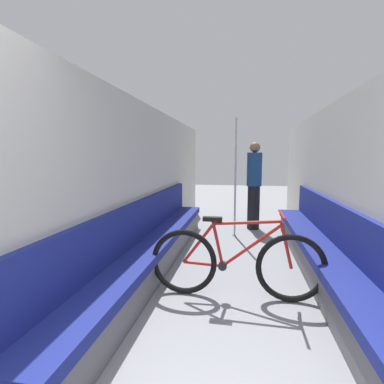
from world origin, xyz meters
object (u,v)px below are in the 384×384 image
(bicycle, at_px, (236,263))
(grab_pole_near, at_px, (235,179))
(bench_seat_row_right, at_px, (326,258))
(bench_seat_row_left, at_px, (152,248))
(passenger_standing, at_px, (254,184))

(bicycle, relative_size, grab_pole_near, 0.83)
(grab_pole_near, bearing_deg, bench_seat_row_right, -59.76)
(bicycle, bearing_deg, grab_pole_near, 92.84)
(bench_seat_row_left, distance_m, passenger_standing, 2.96)
(bench_seat_row_right, xyz_separation_m, grab_pole_near, (-1.13, 1.93, 0.77))
(bicycle, xyz_separation_m, passenger_standing, (0.27, 3.14, 0.54))
(bench_seat_row_left, height_order, grab_pole_near, grab_pole_near)
(grab_pole_near, height_order, passenger_standing, grab_pole_near)
(bench_seat_row_left, distance_m, bench_seat_row_right, 2.13)
(bench_seat_row_right, bearing_deg, grab_pole_near, 120.24)
(bicycle, height_order, passenger_standing, passenger_standing)
(bench_seat_row_right, relative_size, bicycle, 2.74)
(bench_seat_row_right, bearing_deg, bench_seat_row_left, 180.00)
(bench_seat_row_left, xyz_separation_m, bench_seat_row_right, (2.13, 0.00, 0.00))
(bench_seat_row_right, relative_size, passenger_standing, 2.82)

